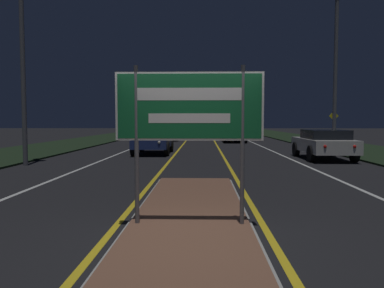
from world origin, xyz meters
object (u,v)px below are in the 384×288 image
(car_receding_1, at_px, (234,133))
(car_receding_2, at_px, (224,129))
(car_approaching_1, at_px, (168,132))
(streetlight_right_near, at_px, (336,37))
(warning_sign, at_px, (334,125))
(streetlight_left_near, at_px, (21,5))
(car_receding_0, at_px, (324,143))
(car_approaching_0, at_px, (154,139))
(highway_sign, at_px, (189,112))

(car_receding_1, bearing_deg, car_receding_2, 90.17)
(car_approaching_1, bearing_deg, streetlight_right_near, -57.82)
(car_receding_2, xyz_separation_m, warning_sign, (5.79, -19.57, 0.69))
(streetlight_left_near, xyz_separation_m, warning_sign, (15.15, 9.60, -4.68))
(car_receding_0, distance_m, car_receding_2, 26.61)
(car_receding_2, distance_m, car_approaching_1, 11.73)
(streetlight_right_near, relative_size, car_approaching_0, 2.10)
(car_approaching_0, bearing_deg, warning_sign, 21.22)
(streetlight_left_near, relative_size, car_receding_2, 2.01)
(streetlight_right_near, bearing_deg, car_receding_2, 98.68)
(highway_sign, xyz_separation_m, warning_sign, (8.48, 17.97, -0.43))
(streetlight_right_near, xyz_separation_m, car_approaching_0, (-8.93, 1.45, -4.92))
(streetlight_right_near, height_order, car_receding_1, streetlight_right_near)
(highway_sign, xyz_separation_m, car_approaching_1, (-2.82, 27.19, -1.12))
(warning_sign, bearing_deg, car_approaching_1, 140.79)
(streetlight_right_near, distance_m, car_approaching_0, 10.29)
(streetlight_right_near, distance_m, car_approaching_1, 18.26)
(car_receding_0, distance_m, car_approaching_1, 18.20)
(car_receding_2, bearing_deg, car_approaching_0, -102.05)
(car_approaching_1, bearing_deg, car_receding_2, 61.95)
(car_receding_0, bearing_deg, car_receding_1, 102.24)
(car_approaching_0, bearing_deg, streetlight_left_near, -128.51)
(car_receding_0, bearing_deg, streetlight_right_near, 54.11)
(highway_sign, xyz_separation_m, streetlight_left_near, (-6.67, 8.37, 4.25))
(car_receding_1, bearing_deg, car_approaching_1, 155.29)
(car_approaching_1, bearing_deg, car_approaching_0, -88.13)
(highway_sign, relative_size, car_receding_0, 0.60)
(streetlight_left_near, xyz_separation_m, car_receding_2, (9.36, 29.17, -5.37))
(streetlight_left_near, height_order, car_receding_1, streetlight_left_near)
(streetlight_left_near, height_order, car_approaching_1, streetlight_left_near)
(streetlight_left_near, distance_m, car_receding_0, 13.74)
(streetlight_left_near, bearing_deg, car_approaching_1, 78.44)
(streetlight_left_near, distance_m, streetlight_right_near, 13.80)
(car_receding_1, xyz_separation_m, car_approaching_0, (-5.11, -10.88, 0.03))
(car_receding_0, xyz_separation_m, car_receding_2, (-2.98, 26.44, 0.02))
(highway_sign, height_order, car_approaching_0, highway_sign)
(car_receding_0, distance_m, warning_sign, 7.46)
(streetlight_right_near, xyz_separation_m, car_receding_0, (-0.88, -1.21, -4.96))
(streetlight_right_near, distance_m, car_receding_2, 26.00)
(car_approaching_1, bearing_deg, highway_sign, -84.08)
(highway_sign, distance_m, car_receding_1, 24.82)
(highway_sign, xyz_separation_m, car_receding_0, (5.67, 11.10, -1.14))
(streetlight_left_near, distance_m, car_receding_1, 19.55)
(car_receding_1, bearing_deg, streetlight_right_near, -72.81)
(highway_sign, relative_size, car_approaching_0, 0.61)
(car_approaching_0, xyz_separation_m, car_approaching_1, (-0.44, 13.44, -0.01))
(car_receding_0, relative_size, car_approaching_1, 0.97)
(streetlight_left_near, height_order, car_receding_0, streetlight_left_near)
(car_receding_2, bearing_deg, car_approaching_1, -118.05)
(streetlight_right_near, bearing_deg, streetlight_left_near, -163.40)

